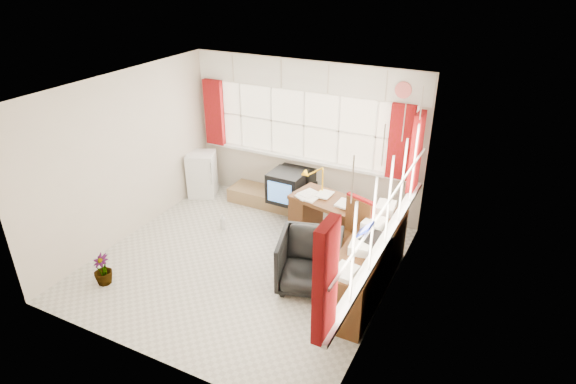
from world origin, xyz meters
name	(u,v)px	position (x,y,z in m)	size (l,w,h in m)	color
ground	(245,262)	(0.00, 0.00, 0.00)	(4.00, 4.00, 0.00)	beige
room_walls	(240,166)	(0.00, 0.00, 1.50)	(4.00, 4.00, 4.00)	beige
window_back	(303,155)	(0.00, 1.94, 0.95)	(3.70, 0.12, 3.60)	beige
window_right	(383,238)	(1.94, 0.00, 0.95)	(0.12, 3.70, 3.60)	beige
curtains	(333,157)	(0.92, 0.93, 1.46)	(3.83, 3.83, 1.15)	maroon
overhead_cabinets	(341,100)	(0.98, 0.98, 2.25)	(3.98, 3.98, 0.48)	white
desk	(331,218)	(0.87, 1.09, 0.39)	(1.32, 0.85, 0.74)	#512F13
desk_lamp	(323,175)	(0.64, 1.26, 0.99)	(0.15, 0.13, 0.42)	#F1B10A
task_chair	(353,235)	(1.43, 0.49, 0.59)	(0.60, 0.62, 1.10)	black
office_chair	(310,262)	(1.04, -0.06, 0.37)	(0.80, 0.82, 0.75)	black
radiator	(307,251)	(0.82, 0.34, 0.24)	(0.42, 0.28, 0.58)	white
credenza	(367,264)	(1.73, 0.20, 0.39)	(0.50, 2.00, 0.85)	#512F13
file_tray	(375,242)	(1.83, 0.10, 0.81)	(0.27, 0.35, 0.12)	black
tv_bench	(268,198)	(-0.55, 1.72, 0.12)	(1.40, 0.50, 0.25)	olive
crt_tv	(287,187)	(-0.11, 1.56, 0.50)	(0.57, 0.54, 0.51)	black
hifi_stack	(297,181)	(-0.07, 1.89, 0.48)	(0.67, 0.43, 0.47)	black
mini_fridge	(202,174)	(-1.80, 1.53, 0.40)	(0.62, 0.62, 0.80)	white
spray_bottle_a	(223,221)	(-0.80, 0.66, 0.13)	(0.10, 0.10, 0.27)	silver
spray_bottle_b	(283,245)	(0.35, 0.51, 0.10)	(0.09, 0.09, 0.19)	#83C4B9
flower_vase	(103,269)	(-1.42, -1.24, 0.22)	(0.24, 0.24, 0.44)	black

